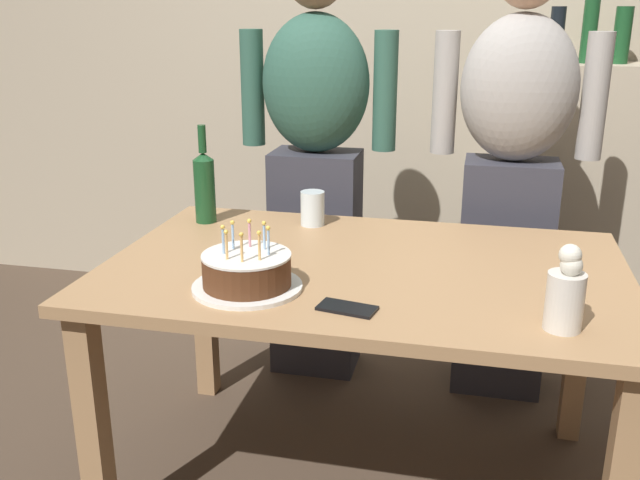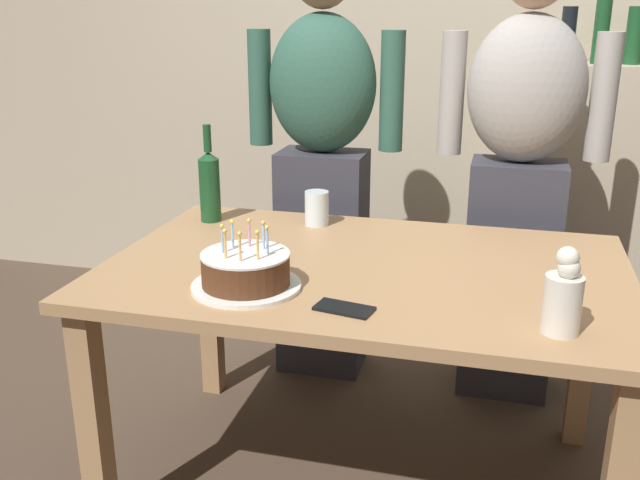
# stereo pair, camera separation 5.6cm
# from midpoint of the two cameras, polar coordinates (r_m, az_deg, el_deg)

# --- Properties ---
(ground_plane) EXTENTS (10.00, 10.00, 0.00)m
(ground_plane) POSITION_cam_midpoint_polar(r_m,az_deg,el_deg) (2.41, 2.53, -18.74)
(ground_plane) COLOR #47382B
(back_wall) EXTENTS (5.20, 0.10, 2.60)m
(back_wall) POSITION_cam_midpoint_polar(r_m,az_deg,el_deg) (3.46, 7.75, 15.64)
(back_wall) COLOR tan
(back_wall) RESTS_ON ground_plane
(dining_table) EXTENTS (1.50, 0.96, 0.74)m
(dining_table) POSITION_cam_midpoint_polar(r_m,az_deg,el_deg) (2.09, 2.77, -4.50)
(dining_table) COLOR #A37A51
(dining_table) RESTS_ON ground_plane
(birthday_cake) EXTENTS (0.29, 0.29, 0.18)m
(birthday_cake) POSITION_cam_midpoint_polar(r_m,az_deg,el_deg) (1.87, -6.80, -2.63)
(birthday_cake) COLOR white
(birthday_cake) RESTS_ON dining_table
(water_glass_near) EXTENTS (0.08, 0.08, 0.12)m
(water_glass_near) POSITION_cam_midpoint_polar(r_m,az_deg,el_deg) (2.41, -1.28, 2.58)
(water_glass_near) COLOR silver
(water_glass_near) RESTS_ON dining_table
(wine_bottle) EXTENTS (0.07, 0.07, 0.34)m
(wine_bottle) POSITION_cam_midpoint_polar(r_m,az_deg,el_deg) (2.46, -9.99, 4.40)
(wine_bottle) COLOR #194723
(wine_bottle) RESTS_ON dining_table
(cell_phone) EXTENTS (0.15, 0.10, 0.01)m
(cell_phone) POSITION_cam_midpoint_polar(r_m,az_deg,el_deg) (1.75, 1.29, -5.55)
(cell_phone) COLOR black
(cell_phone) RESTS_ON dining_table
(flower_vase) EXTENTS (0.09, 0.09, 0.21)m
(flower_vase) POSITION_cam_midpoint_polar(r_m,az_deg,el_deg) (1.70, 18.41, -4.04)
(flower_vase) COLOR silver
(flower_vase) RESTS_ON dining_table
(person_man_bearded) EXTENTS (0.61, 0.27, 1.66)m
(person_man_bearded) POSITION_cam_midpoint_polar(r_m,az_deg,el_deg) (2.76, -0.93, 6.22)
(person_man_bearded) COLOR #33333D
(person_man_bearded) RESTS_ON ground_plane
(person_woman_cardigan) EXTENTS (0.61, 0.27, 1.66)m
(person_woman_cardigan) POSITION_cam_midpoint_polar(r_m,az_deg,el_deg) (2.68, 14.69, 5.27)
(person_woman_cardigan) COLOR #33333D
(person_woman_cardigan) RESTS_ON ground_plane
(shelf_cabinet) EXTENTS (0.61, 0.30, 1.52)m
(shelf_cabinet) POSITION_cam_midpoint_polar(r_m,az_deg,el_deg) (3.36, 20.25, 2.98)
(shelf_cabinet) COLOR tan
(shelf_cabinet) RESTS_ON ground_plane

